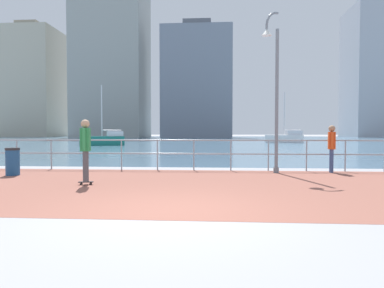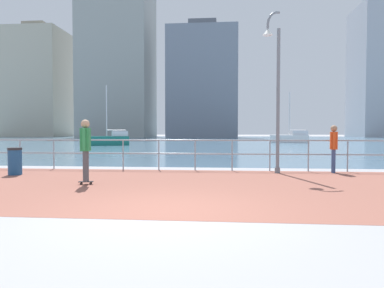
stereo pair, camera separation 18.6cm
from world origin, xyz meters
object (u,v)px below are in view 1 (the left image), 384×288
at_px(sailboat_yellow, 285,138).
at_px(skateboarder, 85,145).
at_px(lamppost, 274,84).
at_px(trash_bin, 13,161).
at_px(bystander, 332,145).
at_px(sailboat_gray, 104,140).

bearing_deg(sailboat_yellow, skateboarder, -109.37).
height_order(lamppost, trash_bin, lamppost).
bearing_deg(skateboarder, sailboat_yellow, 70.63).
bearing_deg(lamppost, trash_bin, -172.21).
relative_size(skateboarder, trash_bin, 1.94).
distance_m(skateboarder, bystander, 8.45).
bearing_deg(skateboarder, lamppost, 28.53).
relative_size(lamppost, sailboat_yellow, 0.86).
distance_m(sailboat_yellow, sailboat_gray, 23.13).
distance_m(skateboarder, trash_bin, 3.78).
distance_m(bystander, trash_bin, 11.11).
relative_size(trash_bin, sailboat_yellow, 0.14).
relative_size(lamppost, bystander, 3.34).
distance_m(bystander, sailboat_gray, 27.58).
bearing_deg(bystander, skateboarder, -156.28).
bearing_deg(trash_bin, lamppost, 7.79).
relative_size(bystander, sailboat_gray, 0.27).
xyz_separation_m(skateboarder, bystander, (7.74, 3.40, -0.09)).
relative_size(sailboat_yellow, sailboat_gray, 1.04).
xyz_separation_m(lamppost, sailboat_gray, (-13.82, 22.85, -2.53)).
bearing_deg(skateboarder, sailboat_gray, 107.58).
bearing_deg(sailboat_gray, bystander, -54.67).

